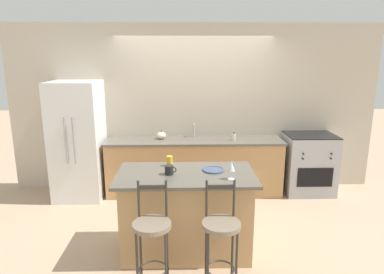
% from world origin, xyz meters
% --- Properties ---
extents(ground_plane, '(18.00, 18.00, 0.00)m').
position_xyz_m(ground_plane, '(0.00, 0.00, 0.00)').
color(ground_plane, tan).
extents(wall_back, '(6.00, 0.07, 2.70)m').
position_xyz_m(wall_back, '(0.00, 0.66, 1.35)').
color(wall_back, beige).
rests_on(wall_back, ground_plane).
extents(back_counter, '(2.81, 0.64, 0.89)m').
position_xyz_m(back_counter, '(0.00, 0.36, 0.45)').
color(back_counter, tan).
rests_on(back_counter, ground_plane).
extents(sink_faucet, '(0.02, 0.13, 0.22)m').
position_xyz_m(sink_faucet, '(0.00, 0.55, 1.03)').
color(sink_faucet, '#ADAFB5').
rests_on(sink_faucet, back_counter).
extents(kitchen_island, '(1.52, 0.83, 0.94)m').
position_xyz_m(kitchen_island, '(-0.15, -1.38, 0.48)').
color(kitchen_island, tan).
rests_on(kitchen_island, ground_plane).
extents(refrigerator, '(0.73, 0.77, 1.83)m').
position_xyz_m(refrigerator, '(-1.81, 0.27, 0.91)').
color(refrigerator, white).
rests_on(refrigerator, ground_plane).
extents(oven_range, '(0.77, 0.65, 0.97)m').
position_xyz_m(oven_range, '(1.86, 0.33, 0.49)').
color(oven_range, '#ADAFB5').
rests_on(oven_range, ground_plane).
extents(bar_stool_near, '(0.36, 0.36, 1.06)m').
position_xyz_m(bar_stool_near, '(-0.47, -2.02, 0.56)').
color(bar_stool_near, '#332D28').
rests_on(bar_stool_near, ground_plane).
extents(bar_stool_far, '(0.36, 0.36, 1.06)m').
position_xyz_m(bar_stool_far, '(0.18, -2.03, 0.56)').
color(bar_stool_far, '#332D28').
rests_on(bar_stool_far, ground_plane).
extents(dinner_plate, '(0.25, 0.25, 0.02)m').
position_xyz_m(dinner_plate, '(0.16, -1.30, 0.95)').
color(dinner_plate, '#425170').
rests_on(dinner_plate, kitchen_island).
extents(wine_glass, '(0.08, 0.08, 0.20)m').
position_xyz_m(wine_glass, '(0.32, -1.57, 1.08)').
color(wine_glass, white).
rests_on(wine_glass, kitchen_island).
extents(coffee_mug, '(0.13, 0.09, 0.10)m').
position_xyz_m(coffee_mug, '(-0.33, -1.41, 1.00)').
color(coffee_mug, '#232326').
rests_on(coffee_mug, kitchen_island).
extents(tumbler_cup, '(0.07, 0.07, 0.12)m').
position_xyz_m(tumbler_cup, '(-0.34, -1.12, 1.00)').
color(tumbler_cup, gold).
rests_on(tumbler_cup, kitchen_island).
extents(pumpkin_decoration, '(0.15, 0.15, 0.14)m').
position_xyz_m(pumpkin_decoration, '(-0.53, 0.41, 0.95)').
color(pumpkin_decoration, beige).
rests_on(pumpkin_decoration, back_counter).
extents(soap_bottle, '(0.05, 0.05, 0.13)m').
position_xyz_m(soap_bottle, '(0.62, 0.28, 0.95)').
color(soap_bottle, silver).
rests_on(soap_bottle, back_counter).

